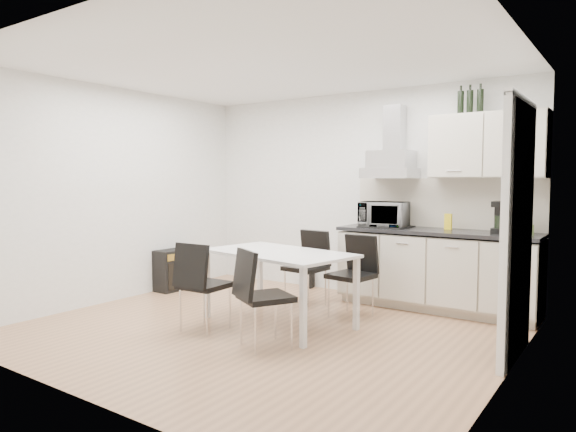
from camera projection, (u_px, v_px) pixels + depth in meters
name	position (u px, v px, depth m)	size (l,w,h in m)	color
ground	(264.00, 329.00, 5.10)	(4.50, 4.50, 0.00)	tan
wall_back	(357.00, 194.00, 6.65)	(4.50, 0.10, 2.60)	white
wall_front	(80.00, 208.00, 3.37)	(4.50, 0.10, 2.60)	white
wall_left	(118.00, 195.00, 6.28)	(0.10, 4.00, 2.60)	white
wall_right	(510.00, 205.00, 3.74)	(0.10, 4.00, 2.60)	white
ceiling	(264.00, 63.00, 4.92)	(4.50, 4.50, 0.00)	white
doorway	(518.00, 233.00, 4.23)	(0.08, 1.04, 2.10)	white
kitchenette	(440.00, 237.00, 5.80)	(2.22, 0.64, 2.52)	beige
dining_table	(278.00, 259.00, 5.25)	(1.65, 1.12, 0.75)	white
chair_far_left	(305.00, 269.00, 6.01)	(0.44, 0.50, 0.88)	black
chair_far_right	(351.00, 277.00, 5.52)	(0.44, 0.50, 0.88)	black
chair_near_left	(205.00, 286.00, 5.04)	(0.44, 0.50, 0.88)	black
chair_near_right	(266.00, 298.00, 4.52)	(0.44, 0.50, 0.88)	black
guitar_amp	(178.00, 269.00, 6.95)	(0.31, 0.67, 0.55)	black
floor_speaker	(308.00, 278.00, 7.05)	(0.15, 0.14, 0.26)	black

